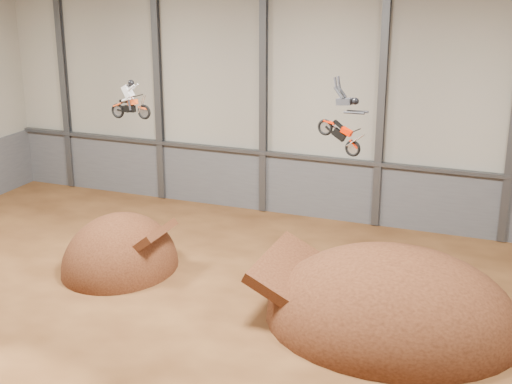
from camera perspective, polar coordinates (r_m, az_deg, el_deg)
floor at (r=28.30m, az=-3.85°, el=-11.63°), size 40.00×40.00×0.00m
back_wall at (r=39.32m, az=5.29°, el=7.66°), size 40.00×0.10×14.00m
lower_band_back at (r=40.49m, az=5.04°, el=0.31°), size 39.80×0.18×3.50m
steel_rail at (r=39.84m, az=5.05°, el=2.72°), size 39.80×0.35×0.20m
steel_column_0 at (r=46.53m, az=-15.13°, el=8.71°), size 0.40×0.36×13.90m
steel_column_1 at (r=42.95m, az=-7.84°, el=8.44°), size 0.40×0.36×13.90m
steel_column_2 at (r=40.17m, az=0.60°, el=7.95°), size 0.40×0.36×13.90m
steel_column_3 at (r=38.36m, az=10.03°, el=7.21°), size 0.40×0.36×13.90m
takeoff_ramp at (r=34.85m, az=-10.76°, el=-6.00°), size 5.31×6.12×5.31m
landing_ramp at (r=29.94m, az=10.74°, el=-10.17°), size 10.32×9.13×5.96m
fmx_rider_a at (r=32.69m, az=-10.01°, el=7.43°), size 2.27×0.99×2.02m
fmx_rider_b at (r=28.45m, az=6.43°, el=6.14°), size 3.66×1.54×3.42m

